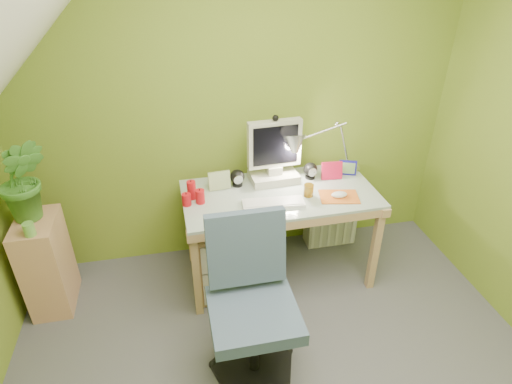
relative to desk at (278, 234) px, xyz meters
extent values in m
cube|color=olive|center=(-0.21, 0.42, 0.84)|extent=(3.20, 0.01, 2.40)
cube|color=white|center=(-0.08, -0.14, 0.37)|extent=(0.42, 0.16, 0.02)
cube|color=#C9601F|center=(0.38, -0.14, 0.36)|extent=(0.29, 0.23, 0.01)
ellipsoid|color=silver|center=(0.38, -0.14, 0.38)|extent=(0.12, 0.09, 0.04)
cylinder|color=#9A6C16|center=(0.18, -0.08, 0.40)|extent=(0.07, 0.07, 0.09)
cube|color=red|center=(0.42, 0.12, 0.42)|extent=(0.15, 0.03, 0.13)
cube|color=navy|center=(0.56, 0.16, 0.41)|extent=(0.13, 0.06, 0.11)
cube|color=#A5B87E|center=(-0.40, 0.14, 0.42)|extent=(0.15, 0.04, 0.13)
cube|color=tan|center=(-1.61, 0.01, -0.01)|extent=(0.26, 0.39, 0.69)
imported|color=#3D7928|center=(-1.61, 0.06, 0.61)|extent=(0.32, 0.26, 0.55)
cylinder|color=#68A343|center=(-1.59, -0.14, 0.37)|extent=(0.07, 0.07, 0.09)
cube|color=silver|center=(0.53, 0.30, -0.15)|extent=(0.41, 0.17, 0.41)
camera|label=1|loc=(-0.68, -2.46, 1.87)|focal=30.00mm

